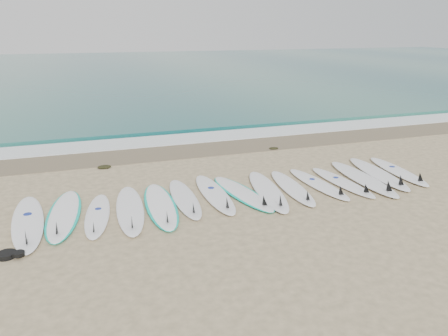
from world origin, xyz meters
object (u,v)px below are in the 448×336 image
object	(u,v)px
surfboard_7	(243,193)
leash_coil	(9,255)
surfboard_0	(28,223)
surfboard_14	(399,171)

from	to	relation	value
surfboard_7	leash_coil	xyz separation A→B (m)	(-4.75, -1.39, 0.00)
leash_coil	surfboard_0	bearing A→B (deg)	80.97
surfboard_7	surfboard_0	bearing A→B (deg)	172.97
surfboard_0	leash_coil	bearing A→B (deg)	-102.86
surfboard_7	leash_coil	world-z (taller)	surfboard_7
surfboard_7	leash_coil	bearing A→B (deg)	-172.78
surfboard_14	leash_coil	distance (m)	9.36
surfboard_14	leash_coil	world-z (taller)	surfboard_14
surfboard_14	leash_coil	bearing A→B (deg)	-164.41
surfboard_0	surfboard_7	distance (m)	4.56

